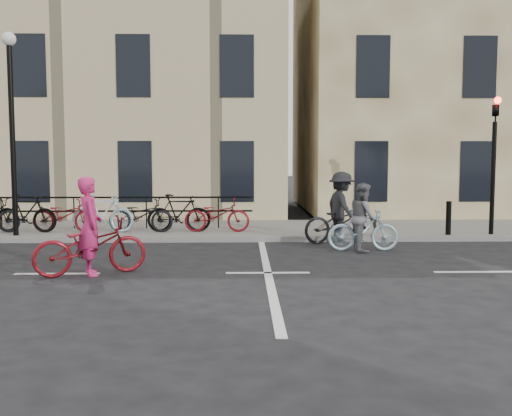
{
  "coord_description": "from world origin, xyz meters",
  "views": [
    {
      "loc": [
        -0.46,
        -10.72,
        2.19
      ],
      "look_at": [
        -0.19,
        1.7,
        1.1
      ],
      "focal_mm": 40.0,
      "sensor_mm": 36.0,
      "label": 1
    }
  ],
  "objects_px": {
    "cyclist_pink": "(90,241)",
    "cyclist_dark": "(341,215)",
    "cyclist_grey": "(363,224)",
    "lamp_post": "(11,108)",
    "traffic_light": "(494,148)"
  },
  "relations": [
    {
      "from": "cyclist_pink",
      "to": "cyclist_dark",
      "type": "relative_size",
      "value": 1.0
    },
    {
      "from": "cyclist_grey",
      "to": "lamp_post",
      "type": "bearing_deg",
      "value": 79.06
    },
    {
      "from": "lamp_post",
      "to": "cyclist_dark",
      "type": "bearing_deg",
      "value": -3.34
    },
    {
      "from": "traffic_light",
      "to": "cyclist_grey",
      "type": "xyz_separation_m",
      "value": [
        -3.84,
        -1.8,
        -1.8
      ]
    },
    {
      "from": "cyclist_grey",
      "to": "cyclist_dark",
      "type": "height_order",
      "value": "cyclist_dark"
    },
    {
      "from": "traffic_light",
      "to": "lamp_post",
      "type": "distance_m",
      "value": 12.74
    },
    {
      "from": "lamp_post",
      "to": "cyclist_grey",
      "type": "height_order",
      "value": "lamp_post"
    },
    {
      "from": "lamp_post",
      "to": "cyclist_dark",
      "type": "xyz_separation_m",
      "value": [
        8.57,
        -0.5,
        -2.76
      ]
    },
    {
      "from": "cyclist_grey",
      "to": "cyclist_dark",
      "type": "relative_size",
      "value": 0.77
    },
    {
      "from": "traffic_light",
      "to": "cyclist_pink",
      "type": "distance_m",
      "value": 10.67
    },
    {
      "from": "lamp_post",
      "to": "cyclist_grey",
      "type": "bearing_deg",
      "value": -11.84
    },
    {
      "from": "traffic_light",
      "to": "cyclist_grey",
      "type": "height_order",
      "value": "traffic_light"
    },
    {
      "from": "traffic_light",
      "to": "cyclist_dark",
      "type": "xyz_separation_m",
      "value": [
        -4.13,
        -0.44,
        -1.73
      ]
    },
    {
      "from": "cyclist_pink",
      "to": "cyclist_grey",
      "type": "bearing_deg",
      "value": -88.92
    },
    {
      "from": "traffic_light",
      "to": "cyclist_dark",
      "type": "distance_m",
      "value": 4.5
    }
  ]
}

